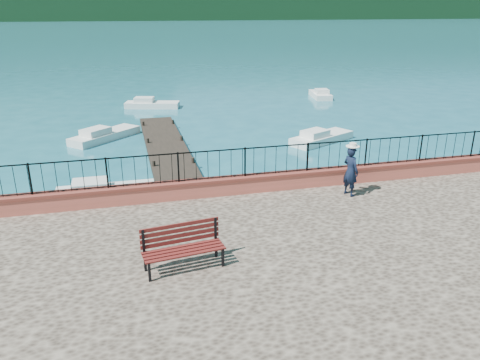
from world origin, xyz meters
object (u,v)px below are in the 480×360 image
boat_4 (152,102)px  boat_3 (105,132)px  park_bench (184,256)px  boat_2 (322,135)px  boat_5 (320,93)px  person (351,171)px  boat_0 (106,189)px

boat_4 → boat_3: bearing=-96.0°
park_bench → boat_2: park_bench is taller
boat_4 → boat_5: (13.88, 0.76, 0.00)m
park_bench → boat_5: (15.01, 26.26, -1.12)m
park_bench → boat_3: size_ratio=0.46×
boat_4 → boat_5: size_ratio=1.22×
person → boat_3: bearing=11.5°
boat_4 → person: bearing=-62.4°
boat_2 → boat_3: (-11.70, 3.58, 0.00)m
park_bench → boat_0: (-2.00, 7.99, -1.12)m
boat_4 → park_bench: bearing=-77.2°
boat_0 → boat_3: same height
boat_5 → person: bearing=169.0°
person → boat_2: size_ratio=0.42×
boat_3 → boat_5: same height
person → boat_4: (-4.82, 22.23, -1.63)m
boat_2 → boat_4: same height
boat_4 → boat_5: bearing=18.5°
boat_0 → boat_2: same height
boat_4 → boat_2: bearing=-39.7°
boat_0 → boat_3: bearing=91.3°
boat_0 → boat_5: same height
person → park_bench: bearing=99.9°
boat_2 → boat_5: (5.48, 12.77, 0.00)m
boat_2 → boat_4: size_ratio=1.01×
boat_3 → boat_2: bearing=-60.7°
person → boat_3: person is taller
park_bench → person: 6.80m
person → boat_5: person is taller
park_bench → boat_5: park_bench is taller
boat_3 → boat_4: same height
boat_2 → park_bench: bearing=-151.7°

